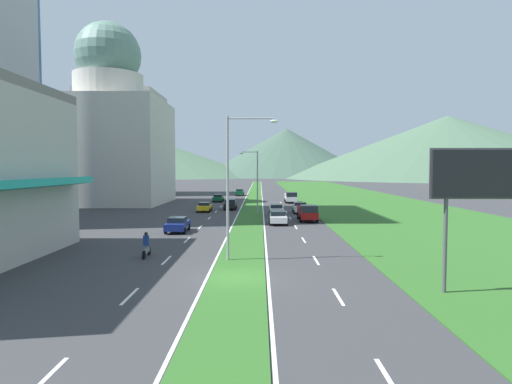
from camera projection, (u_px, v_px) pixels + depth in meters
ground_plane at (238, 278)px, 24.43m from camera, size 600.00×600.00×0.00m
grass_median at (253, 200)px, 84.34m from camera, size 3.20×240.00×0.06m
grass_verge_right at (358, 200)px, 84.15m from camera, size 24.00×240.00×0.06m
lane_dash_left_1 at (46, 379)px, 12.75m from camera, size 0.16×2.80×0.01m
lane_dash_left_2 at (130, 296)px, 21.00m from camera, size 0.16×2.80×0.01m
lane_dash_left_3 at (167, 260)px, 29.24m from camera, size 0.16×2.80×0.01m
lane_dash_left_4 at (187, 240)px, 37.48m from camera, size 0.16×2.80×0.01m
lane_dash_left_5 at (200, 227)px, 45.72m from camera, size 0.16×2.80×0.01m
lane_dash_left_6 at (209, 218)px, 53.96m from camera, size 0.16×2.80×0.01m
lane_dash_left_7 at (216, 212)px, 62.21m from camera, size 0.16×2.80×0.01m
lane_dash_left_8 at (221, 206)px, 70.45m from camera, size 0.16×2.80×0.01m
lane_dash_left_9 at (225, 202)px, 78.69m from camera, size 0.16×2.80×0.01m
lane_dash_right_1 at (389, 380)px, 12.66m from camera, size 0.16×2.80×0.01m
lane_dash_right_2 at (338, 297)px, 20.90m from camera, size 0.16×2.80×0.01m
lane_dash_right_3 at (316, 260)px, 29.15m from camera, size 0.16×2.80×0.01m
lane_dash_right_4 at (304, 240)px, 37.39m from camera, size 0.16×2.80×0.01m
lane_dash_right_5 at (296, 227)px, 45.63m from camera, size 0.16×2.80×0.01m
lane_dash_right_6 at (290, 218)px, 53.87m from camera, size 0.16×2.80×0.01m
lane_dash_right_7 at (286, 212)px, 62.11m from camera, size 0.16×2.80×0.01m
lane_dash_right_8 at (283, 207)px, 70.36m from camera, size 0.16×2.80×0.01m
lane_dash_right_9 at (281, 203)px, 78.60m from camera, size 0.16×2.80×0.01m
edge_line_median_left at (245, 200)px, 84.36m from camera, size 0.16×240.00×0.01m
edge_line_median_right at (262, 200)px, 84.33m from camera, size 0.16×240.00×0.01m
domed_building at (110, 132)px, 76.44m from camera, size 19.56×19.56×31.97m
midrise_colored at (124, 144)px, 103.55m from camera, size 17.61×17.61×24.29m
hill_far_left at (155, 159)px, 312.30m from camera, size 159.79×159.79×26.34m
hill_far_center at (286, 153)px, 319.36m from camera, size 128.38×128.38×35.95m
hill_far_right at (447, 147)px, 272.67m from camera, size 211.34×211.34×39.74m
street_lamp_near at (233, 178)px, 28.81m from camera, size 3.48×0.36×9.74m
street_lamp_mid at (255, 177)px, 60.04m from camera, size 2.57×0.34×8.70m
billboard_roadside at (483, 182)px, 21.10m from camera, size 5.26×0.28×7.27m
car_0 at (240, 192)px, 98.78m from camera, size 1.93×4.07×1.52m
car_1 at (230, 204)px, 65.51m from camera, size 1.88×4.39×1.58m
car_2 at (300, 207)px, 60.11m from camera, size 2.01×4.38×1.52m
car_3 at (218, 198)px, 80.47m from camera, size 1.91×4.09×1.42m
car_4 at (178, 224)px, 42.15m from camera, size 2.02×4.17×1.48m
car_5 at (276, 210)px, 56.64m from camera, size 1.90×4.74×1.51m
car_6 at (205, 207)px, 62.11m from camera, size 1.91×4.17×1.37m
car_7 at (278, 217)px, 48.19m from camera, size 2.00×4.18×1.45m
pickup_truck_0 at (291, 197)px, 77.83m from camera, size 2.18×5.40×2.00m
pickup_truck_1 at (308, 213)px, 50.97m from camera, size 2.18×5.40×2.00m
motorcycle_rider at (146, 247)px, 30.18m from camera, size 0.36×2.00×1.80m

